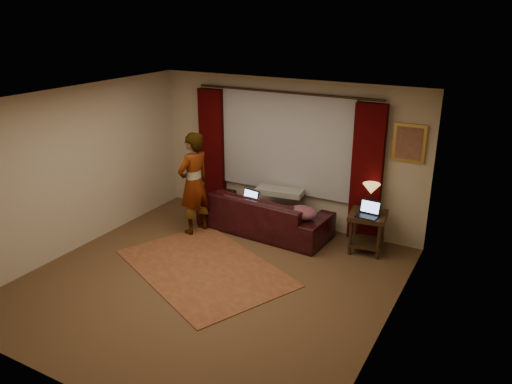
{
  "coord_description": "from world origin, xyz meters",
  "views": [
    {
      "loc": [
        3.64,
        -5.21,
        3.7
      ],
      "look_at": [
        0.1,
        1.2,
        1.0
      ],
      "focal_mm": 35.0,
      "sensor_mm": 36.0,
      "label": 1
    }
  ],
  "objects_px": {
    "end_table": "(367,232)",
    "laptop_table": "(368,210)",
    "laptop_sofa": "(246,198)",
    "tiffany_lamp": "(371,197)",
    "person": "(194,184)",
    "sofa": "(264,206)"
  },
  "relations": [
    {
      "from": "sofa",
      "to": "person",
      "type": "distance_m",
      "value": 1.28
    },
    {
      "from": "end_table",
      "to": "laptop_table",
      "type": "relative_size",
      "value": 1.85
    },
    {
      "from": "laptop_sofa",
      "to": "end_table",
      "type": "xyz_separation_m",
      "value": [
        2.1,
        0.21,
        -0.26
      ]
    },
    {
      "from": "laptop_sofa",
      "to": "laptop_table",
      "type": "relative_size",
      "value": 1.03
    },
    {
      "from": "tiffany_lamp",
      "to": "sofa",
      "type": "bearing_deg",
      "value": -171.11
    },
    {
      "from": "sofa",
      "to": "person",
      "type": "height_order",
      "value": "person"
    },
    {
      "from": "end_table",
      "to": "person",
      "type": "bearing_deg",
      "value": -165.85
    },
    {
      "from": "laptop_sofa",
      "to": "end_table",
      "type": "bearing_deg",
      "value": 16.8
    },
    {
      "from": "laptop_table",
      "to": "person",
      "type": "bearing_deg",
      "value": -165.23
    },
    {
      "from": "laptop_sofa",
      "to": "tiffany_lamp",
      "type": "height_order",
      "value": "tiffany_lamp"
    },
    {
      "from": "person",
      "to": "laptop_table",
      "type": "bearing_deg",
      "value": 112.88
    },
    {
      "from": "sofa",
      "to": "person",
      "type": "xyz_separation_m",
      "value": [
        -1.05,
        -0.59,
        0.43
      ]
    },
    {
      "from": "person",
      "to": "tiffany_lamp",
      "type": "bearing_deg",
      "value": 118.78
    },
    {
      "from": "end_table",
      "to": "tiffany_lamp",
      "type": "distance_m",
      "value": 0.57
    },
    {
      "from": "laptop_sofa",
      "to": "laptop_table",
      "type": "bearing_deg",
      "value": 12.88
    },
    {
      "from": "sofa",
      "to": "end_table",
      "type": "distance_m",
      "value": 1.81
    },
    {
      "from": "tiffany_lamp",
      "to": "person",
      "type": "height_order",
      "value": "person"
    },
    {
      "from": "end_table",
      "to": "person",
      "type": "xyz_separation_m",
      "value": [
        -2.84,
        -0.72,
        0.57
      ]
    },
    {
      "from": "laptop_sofa",
      "to": "laptop_table",
      "type": "xyz_separation_m",
      "value": [
        2.13,
        0.07,
        0.18
      ]
    },
    {
      "from": "end_table",
      "to": "tiffany_lamp",
      "type": "height_order",
      "value": "tiffany_lamp"
    },
    {
      "from": "end_table",
      "to": "laptop_table",
      "type": "distance_m",
      "value": 0.47
    },
    {
      "from": "sofa",
      "to": "person",
      "type": "relative_size",
      "value": 1.3
    }
  ]
}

